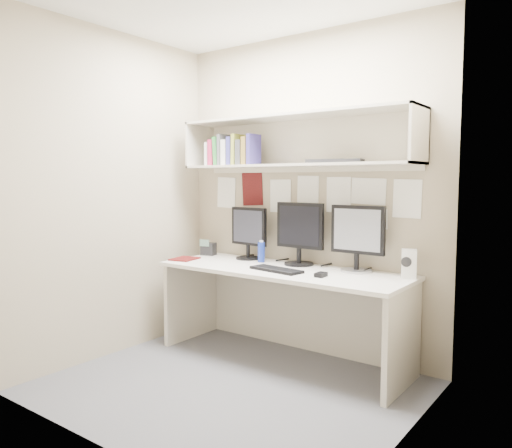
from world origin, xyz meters
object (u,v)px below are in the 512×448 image
Objects in this scene: monitor_left at (249,231)px; monitor_center at (300,231)px; speaker at (409,264)px; desk_phone at (208,249)px; keyboard at (276,270)px; desk at (282,314)px; monitor_right at (357,236)px; maroon_notebook at (185,259)px.

monitor_center is (0.52, -0.00, 0.03)m from monitor_left.
speaker is (1.42, -0.02, -0.14)m from monitor_left.
monitor_center is 3.41× the size of desk_phone.
keyboard is 1.00m from desk_phone.
speaker is at bearing 12.23° from desk.
monitor_right is 1.51m from maroon_notebook.
monitor_left is 0.47m from desk_phone.
desk is 0.85m from monitor_right.
monitor_center reaches higher than keyboard.
monitor_left is 0.60m from maroon_notebook.
desk is 0.40m from keyboard.
monitor_center is 1.04m from maroon_notebook.
monitor_right is at bearing 22.68° from desk.
desk_phone is at bearing 171.53° from keyboard.
monitor_right is at bearing -15.88° from desk_phone.
monitor_right reaches higher than monitor_left.
desk_phone is at bearing 169.17° from desk.
desk_phone is (-0.01, 0.32, 0.05)m from maroon_notebook.
monitor_center is at bearing 6.63° from monitor_left.
maroon_notebook is at bearing -171.26° from desk.
speaker is (0.90, 0.32, 0.09)m from keyboard.
monitor_center reaches higher than monitor_right.
monitor_left reaches higher than speaker.
maroon_notebook is (-0.94, -0.02, -0.00)m from keyboard.
maroon_notebook is at bearing -105.49° from desk_phone.
monitor_left is 0.90× the size of monitor_right.
monitor_right is 1.16× the size of keyboard.
maroon_notebook is at bearing 170.61° from speaker.
speaker is at bearing 5.88° from monitor_left.
speaker is at bearing 0.07° from maroon_notebook.
monitor_left is at bearing -12.03° from desk_phone.
monitor_center is at bearing 158.92° from speaker.
speaker reaches higher than maroon_notebook.
keyboard is (0.01, -0.34, -0.26)m from monitor_center.
monitor_right is 3.36× the size of desk_phone.
monitor_left is at bearing 156.18° from desk.
desk is at bearing -1.69° from maroon_notebook.
keyboard is at bearing -86.29° from monitor_center.
speaker is at bearing -1.82° from monitor_right.
monitor_center is at bearing -15.02° from desk_phone.
monitor_right is at bearing 6.63° from monitor_left.
maroon_notebook is at bearing -132.80° from monitor_left.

